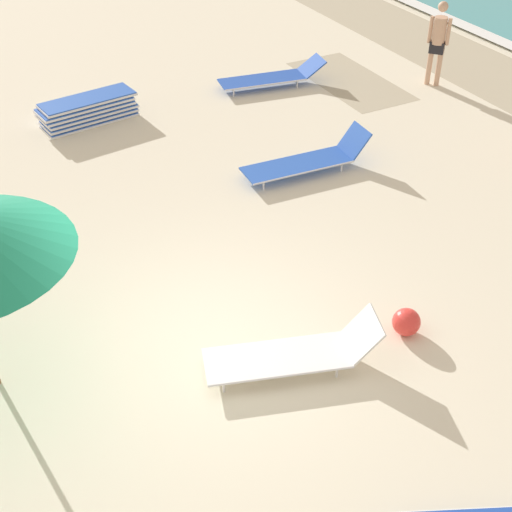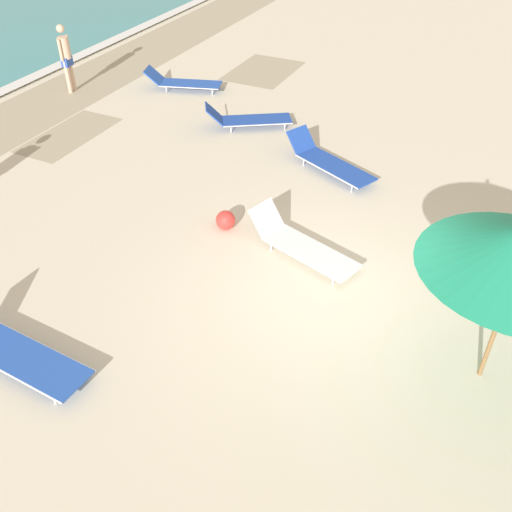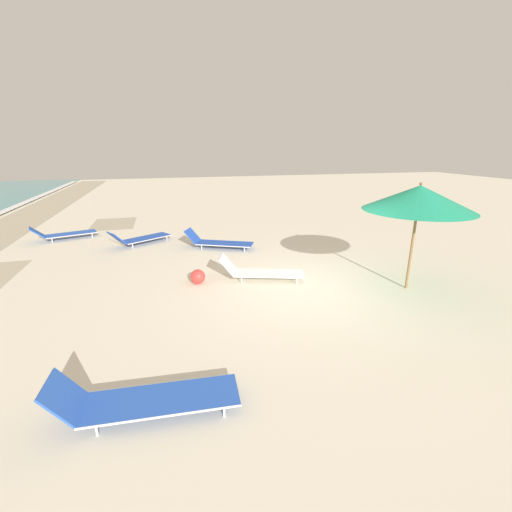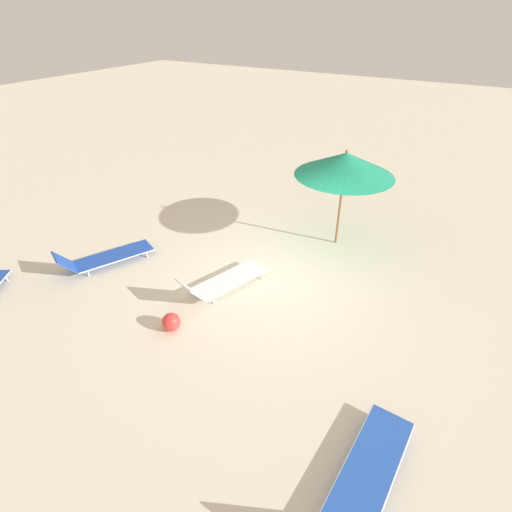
{
  "view_description": "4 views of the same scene",
  "coord_description": "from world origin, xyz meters",
  "px_view_note": "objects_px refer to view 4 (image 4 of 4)",
  "views": [
    {
      "loc": [
        5.99,
        -2.41,
        6.12
      ],
      "look_at": [
        -0.15,
        0.84,
        1.0
      ],
      "focal_mm": 50.0,
      "sensor_mm": 36.0,
      "label": 1
    },
    {
      "loc": [
        -6.48,
        -1.85,
        6.0
      ],
      "look_at": [
        -0.41,
        1.1,
        0.75
      ],
      "focal_mm": 40.0,
      "sensor_mm": 36.0,
      "label": 2
    },
    {
      "loc": [
        -6.86,
        2.99,
        3.22
      ],
      "look_at": [
        -0.41,
        1.28,
        1.05
      ],
      "focal_mm": 24.0,
      "sensor_mm": 36.0,
      "label": 3
    },
    {
      "loc": [
        -3.33,
        6.51,
        5.32
      ],
      "look_at": [
        0.16,
        0.56,
        0.93
      ],
      "focal_mm": 28.0,
      "sensor_mm": 36.0,
      "label": 4
    }
  ],
  "objects_px": {
    "sun_lounger_beside_umbrella": "(105,257)",
    "beach_ball": "(171,322)",
    "sun_lounger_near_water_right": "(365,479)",
    "sun_lounger_mid_beach_solo": "(223,281)",
    "beach_umbrella": "(345,165)"
  },
  "relations": [
    {
      "from": "sun_lounger_beside_umbrella",
      "to": "beach_ball",
      "type": "bearing_deg",
      "value": -173.33
    },
    {
      "from": "sun_lounger_beside_umbrella",
      "to": "sun_lounger_near_water_right",
      "type": "relative_size",
      "value": 0.98
    },
    {
      "from": "sun_lounger_near_water_right",
      "to": "beach_ball",
      "type": "relative_size",
      "value": 6.37
    },
    {
      "from": "sun_lounger_mid_beach_solo",
      "to": "sun_lounger_near_water_right",
      "type": "bearing_deg",
      "value": 164.54
    },
    {
      "from": "sun_lounger_beside_umbrella",
      "to": "beach_umbrella",
      "type": "bearing_deg",
      "value": -114.26
    },
    {
      "from": "sun_lounger_mid_beach_solo",
      "to": "beach_ball",
      "type": "relative_size",
      "value": 6.03
    },
    {
      "from": "sun_lounger_mid_beach_solo",
      "to": "beach_umbrella",
      "type": "bearing_deg",
      "value": -95.81
    },
    {
      "from": "beach_umbrella",
      "to": "beach_ball",
      "type": "height_order",
      "value": "beach_umbrella"
    },
    {
      "from": "sun_lounger_mid_beach_solo",
      "to": "beach_ball",
      "type": "bearing_deg",
      "value": 102.59
    },
    {
      "from": "sun_lounger_near_water_right",
      "to": "beach_ball",
      "type": "distance_m",
      "value": 4.24
    },
    {
      "from": "sun_lounger_near_water_right",
      "to": "sun_lounger_mid_beach_solo",
      "type": "xyz_separation_m",
      "value": [
        3.96,
        -2.59,
        0.0
      ]
    },
    {
      "from": "sun_lounger_beside_umbrella",
      "to": "beach_ball",
      "type": "height_order",
      "value": "sun_lounger_beside_umbrella"
    },
    {
      "from": "sun_lounger_near_water_right",
      "to": "beach_ball",
      "type": "bearing_deg",
      "value": -11.01
    },
    {
      "from": "beach_umbrella",
      "to": "sun_lounger_mid_beach_solo",
      "type": "xyz_separation_m",
      "value": [
        1.39,
        3.19,
        -1.89
      ]
    },
    {
      "from": "beach_ball",
      "to": "beach_umbrella",
      "type": "bearing_deg",
      "value": -107.94
    }
  ]
}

